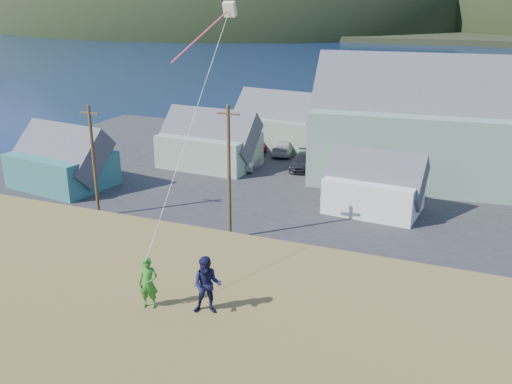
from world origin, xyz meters
TOP-DOWN VIEW (x-y plane):
  - ground at (0.00, 0.00)m, footprint 900.00×900.00m
  - grass_strip at (0.00, -2.00)m, footprint 110.00×8.00m
  - waterfront_lot at (0.00, 17.00)m, footprint 72.00×36.00m
  - wharf at (-6.00, 40.00)m, footprint 26.00×14.00m
  - far_shore at (0.00, 330.00)m, footprint 900.00×320.00m
  - shed_teal at (-22.72, 6.38)m, footprint 9.36×7.18m
  - shed_palegreen_near at (-13.46, 16.88)m, footprint 9.80×6.47m
  - shed_white at (4.02, 10.54)m, footprint 7.83×5.51m
  - shed_palegreen_far at (-9.18, 26.70)m, footprint 11.90×7.72m
  - utility_poles at (-0.65, 1.50)m, footprint 31.25×0.24m
  - parked_cars at (-7.30, 21.76)m, footprint 22.22×11.52m
  - kite_flyer_green at (2.45, -18.77)m, footprint 0.68×0.54m
  - kite_flyer_navy at (4.25, -18.37)m, footprint 1.06×0.94m
  - kite_rig at (1.69, -11.41)m, footprint 0.98×4.07m

SIDE VIEW (x-z plane):
  - ground at x=0.00m, z-range 0.00..0.00m
  - grass_strip at x=0.00m, z-range 0.00..0.10m
  - waterfront_lot at x=0.00m, z-range 0.00..0.12m
  - wharf at x=-6.00m, z-range 0.00..0.90m
  - parked_cars at x=-7.30m, z-range 0.06..1.63m
  - far_shore at x=0.00m, z-range 0.00..2.00m
  - shed_white at x=4.02m, z-range -0.68..5.27m
  - shed_teal at x=-22.72m, z-range -0.86..5.92m
  - shed_palegreen_near at x=-13.46m, z-range -0.85..6.05m
  - shed_palegreen_far at x=-9.18m, z-range -0.89..6.65m
  - utility_poles at x=-0.65m, z-range -0.14..9.69m
  - kite_flyer_green at x=2.45m, z-range 7.20..8.84m
  - kite_flyer_navy at x=4.25m, z-range 7.20..9.03m
  - kite_rig at x=1.69m, z-range 10.33..20.70m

